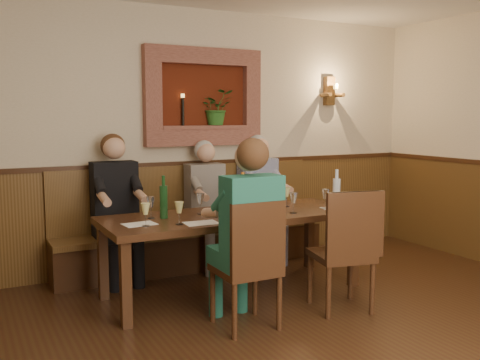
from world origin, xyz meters
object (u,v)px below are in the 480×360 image
Objects in this scene: bench at (194,238)px; person_bench_left at (118,221)px; person_bench_mid at (208,216)px; chair_near_left at (247,290)px; wine_bottle_green_a at (243,197)px; person_bench_right at (262,209)px; wine_bottle_green_b at (164,201)px; chair_near_right at (341,275)px; water_bottle at (336,193)px; dining_table at (233,221)px; spittoon_bucket at (236,200)px; person_chair_front at (246,250)px.

bench is 2.04× the size of person_bench_left.
bench is at bearing 140.74° from person_bench_mid.
chair_near_left is 1.05m from wine_bottle_green_a.
person_bench_right reaches higher than wine_bottle_green_b.
chair_near_left is at bearing -169.67° from chair_near_right.
wine_bottle_green_b is at bearing 167.33° from water_bottle.
person_bench_left reaches higher than dining_table.
spittoon_bucket is at bearing -149.32° from wine_bottle_green_a.
person_bench_mid is 3.56× the size of water_bottle.
person_chair_front is 5.42× the size of spittoon_bucket.
person_bench_right is 1.18m from water_bottle.
spittoon_bucket is (0.27, 0.70, 0.59)m from chair_near_left.
spittoon_bucket is at bearing -14.53° from wine_bottle_green_b.
spittoon_bucket is (0.27, 0.69, 0.27)m from person_chair_front.
person_bench_mid is (-0.49, 1.66, 0.27)m from chair_near_right.
chair_near_left is 0.98× the size of chair_near_right.
chair_near_left is (-0.28, -0.79, -0.38)m from dining_table.
chair_near_right reaches higher than chair_near_left.
wine_bottle_green_b is (-0.64, -0.86, 0.58)m from bench.
dining_table is at bearing -44.26° from person_bench_left.
person_bench_left is 3.88× the size of wine_bottle_green_a.
water_bottle reaches higher than chair_near_right.
person_bench_right is (1.07, 1.63, 0.30)m from chair_near_left.
person_chair_front reaches higher than person_bench_right.
person_bench_left reaches higher than wine_bottle_green_b.
person_bench_mid is at bearing -39.26° from bench.
wine_bottle_green_b is 0.97× the size of water_bottle.
chair_near_right is (0.90, -0.04, 0.01)m from chair_near_left.
person_bench_right is (0.79, 0.84, -0.08)m from dining_table.
person_bench_right reaches higher than chair_near_left.
person_bench_left is 1.71m from person_chair_front.
person_bench_right is at bearing 27.97° from wine_bottle_green_b.
person_bench_mid is 1.13m from wine_bottle_green_b.
spittoon_bucket is at bearing 168.54° from water_bottle.
person_bench_left is 1.31m from wine_bottle_green_a.
wine_bottle_green_a is 0.97× the size of water_bottle.
wine_bottle_green_a is (0.37, 0.75, 0.29)m from person_chair_front.
person_chair_front is at bearing -109.93° from dining_table.
person_bench_mid is at bearing 0.16° from person_bench_left.
bench reaches higher than chair_near_right.
wine_bottle_green_a is (0.09, -0.97, 0.58)m from bench.
dining_table is 0.25m from wine_bottle_green_a.
person_chair_front reaches higher than chair_near_left.
person_chair_front reaches higher than chair_near_right.
chair_near_left is 2.68× the size of wine_bottle_green_a.
wine_bottle_green_b is (-0.73, 0.10, -0.00)m from wine_bottle_green_a.
wine_bottle_green_b is at bearing 156.94° from chair_near_right.
chair_near_left is at bearing -104.11° from person_bench_mid.
person_chair_front reaches higher than wine_bottle_green_a.
chair_near_right is 0.89m from water_bottle.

